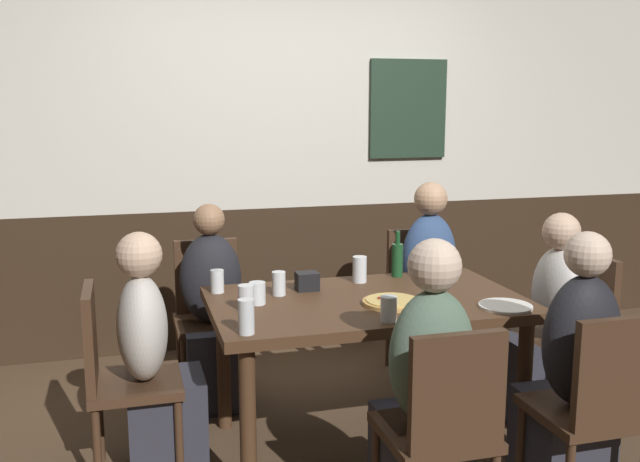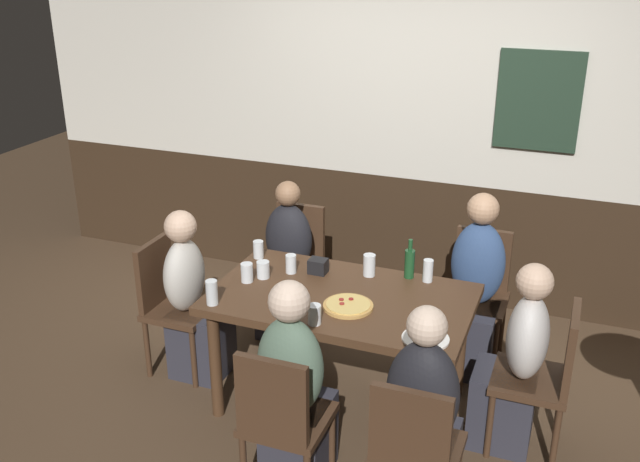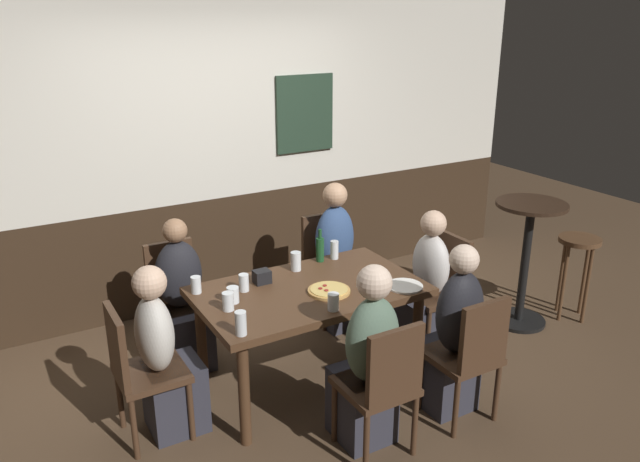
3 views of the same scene
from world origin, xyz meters
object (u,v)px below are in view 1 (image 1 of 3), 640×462
person_right_near (571,390)px  beer_glass_tall (279,285)px  tumbler_water (246,318)px  person_left_far (213,322)px  highball_clear (360,270)px  pint_glass_pale (257,294)px  chair_head_west (117,371)px  beer_bottle_green (397,259)px  person_mid_near (425,406)px  person_head_east (547,335)px  beer_glass_half (246,299)px  dining_table (367,316)px  condiment_caddy (307,281)px  tumbler_short (389,310)px  chair_right_near (596,404)px  pint_glass_stout (418,264)px  chair_mid_near (443,424)px  chair_head_east (575,327)px  chair_right_far (420,292)px  plate_white_large (505,306)px  pint_glass_amber (217,283)px  pizza (392,302)px  chair_left_far (209,308)px  person_head_west (155,373)px  person_right_far (431,297)px

person_right_near → beer_glass_tall: person_right_near is taller
tumbler_water → beer_glass_tall: size_ratio=1.24×
person_left_far → highball_clear: 0.89m
person_left_far → pint_glass_pale: person_left_far is taller
chair_head_west → beer_bottle_green: (1.46, 0.37, 0.34)m
person_mid_near → tumbler_water: (-0.64, 0.34, 0.31)m
person_head_east → beer_glass_half: size_ratio=9.59×
dining_table → condiment_caddy: 0.36m
tumbler_short → beer_bottle_green: bearing=65.8°
chair_right_near → beer_glass_half: chair_right_near is taller
condiment_caddy → person_mid_near: bearing=-75.8°
tumbler_short → pint_glass_stout: bearing=58.2°
person_mid_near → person_right_near: 0.65m
chair_mid_near → chair_head_east: bearing=36.5°
chair_right_far → plate_white_large: chair_right_far is taller
person_left_far → highball_clear: size_ratio=8.26×
beer_glass_tall → dining_table: bearing=-24.2°
chair_head_east → pint_glass_amber: chair_head_east is taller
chair_head_east → beer_glass_half: (-1.75, -0.03, 0.29)m
person_right_near → condiment_caddy: size_ratio=10.60×
chair_right_near → beer_bottle_green: bearing=106.1°
chair_head_east → plate_white_large: (-0.60, -0.31, 0.25)m
beer_glass_tall → tumbler_water: bearing=-115.1°
chair_head_west → person_head_east: size_ratio=0.79×
beer_glass_tall → chair_head_west: bearing=-167.1°
pizza → pint_glass_pale: size_ratio=2.70×
chair_head_east → person_left_far: bearing=159.0°
pint_glass_pale → person_head_east: bearing=-1.9°
person_mid_near → beer_glass_tall: person_mid_near is taller
person_left_far → beer_glass_half: (0.07, -0.73, 0.32)m
tumbler_short → chair_head_west: bearing=162.6°
person_mid_near → condiment_caddy: (-0.23, 0.93, 0.29)m
chair_head_east → person_right_near: size_ratio=0.75×
chair_left_far → tumbler_water: 1.26m
chair_right_far → pint_glass_stout: size_ratio=6.36×
chair_right_near → highball_clear: bearing=116.7°
chair_mid_near → beer_glass_half: bearing=125.3°
highball_clear → beer_glass_tall: 0.48m
tumbler_short → beer_glass_half: bearing=150.0°
tumbler_short → pint_glass_pale: tumbler_short is taller
chair_head_west → person_mid_near: 1.35m
chair_right_far → beer_bottle_green: bearing=-125.9°
chair_head_east → person_head_west: bearing=180.0°
chair_head_east → person_left_far: 1.94m
beer_bottle_green → chair_head_east: bearing=-23.3°
chair_right_near → pint_glass_stout: bearing=101.0°
tumbler_short → person_right_near: bearing=-26.6°
person_right_far → person_left_far: 1.31m
person_head_west → beer_glass_tall: person_head_west is taller
person_left_far → beer_glass_tall: size_ratio=9.61×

